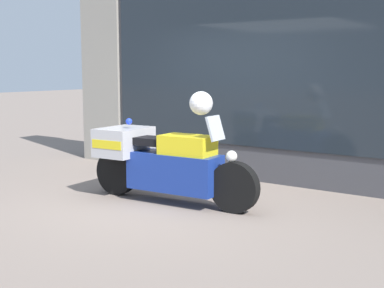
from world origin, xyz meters
name	(u,v)px	position (x,y,z in m)	size (l,w,h in m)	color
ground_plane	(170,202)	(0.00, 0.00, 0.00)	(60.00, 60.00, 0.00)	gray
shop_building	(224,48)	(-0.44, 2.00, 2.08)	(6.98, 0.55, 4.14)	#424247
window_display	(269,149)	(0.39, 2.03, 0.49)	(5.59, 0.30, 2.09)	slate
paramedic_motorcycle	(160,160)	(-0.14, -0.03, 0.55)	(2.47, 0.78, 1.18)	black
white_helmet	(201,103)	(0.48, 0.01, 1.32)	(0.29, 0.29, 0.29)	white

